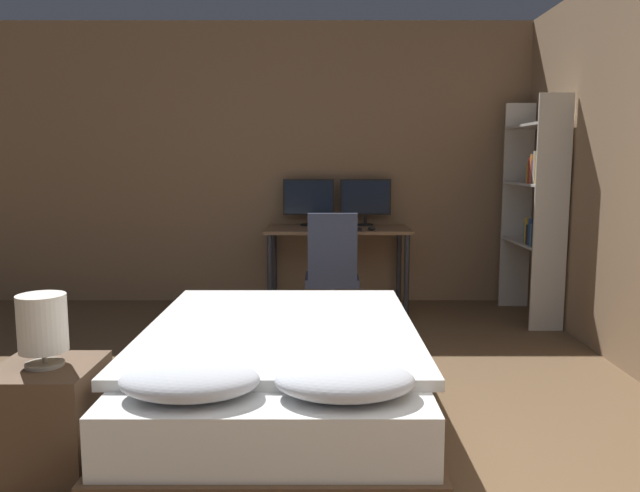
% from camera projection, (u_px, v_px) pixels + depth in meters
% --- Properties ---
extents(wall_back, '(12.00, 0.06, 2.70)m').
position_uv_depth(wall_back, '(346.00, 164.00, 6.08)').
color(wall_back, '#8E7051').
rests_on(wall_back, ground_plane).
extents(bed, '(1.40, 2.07, 0.60)m').
position_uv_depth(bed, '(283.00, 379.00, 3.23)').
color(bed, brown).
rests_on(bed, ground_plane).
extents(nightstand, '(0.42, 0.44, 0.53)m').
position_uv_depth(nightstand, '(52.00, 425.00, 2.66)').
color(nightstand, brown).
rests_on(nightstand, ground_plane).
extents(bedside_lamp, '(0.20, 0.20, 0.31)m').
position_uv_depth(bedside_lamp, '(46.00, 324.00, 2.60)').
color(bedside_lamp, gray).
rests_on(bedside_lamp, nightstand).
extents(desk, '(1.32, 0.65, 0.77)m').
position_uv_depth(desk, '(340.00, 239.00, 5.78)').
color(desk, '#846042').
rests_on(desk, ground_plane).
extents(monitor_left, '(0.49, 0.16, 0.44)m').
position_uv_depth(monitor_left, '(311.00, 199.00, 5.96)').
color(monitor_left, black).
rests_on(monitor_left, desk).
extents(monitor_right, '(0.49, 0.16, 0.44)m').
position_uv_depth(monitor_right, '(368.00, 199.00, 5.96)').
color(monitor_right, black).
rests_on(monitor_right, desk).
extents(keyboard, '(0.41, 0.13, 0.02)m').
position_uv_depth(keyboard, '(341.00, 229.00, 5.55)').
color(keyboard, black).
rests_on(keyboard, desk).
extents(computer_mouse, '(0.07, 0.05, 0.04)m').
position_uv_depth(computer_mouse, '(374.00, 228.00, 5.55)').
color(computer_mouse, black).
rests_on(computer_mouse, desk).
extents(office_chair, '(0.52, 0.52, 0.98)m').
position_uv_depth(office_chair, '(335.00, 286.00, 5.06)').
color(office_chair, black).
rests_on(office_chair, ground_plane).
extents(bookshelf, '(0.28, 0.91, 1.91)m').
position_uv_depth(bookshelf, '(541.00, 200.00, 5.31)').
color(bookshelf, beige).
rests_on(bookshelf, ground_plane).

